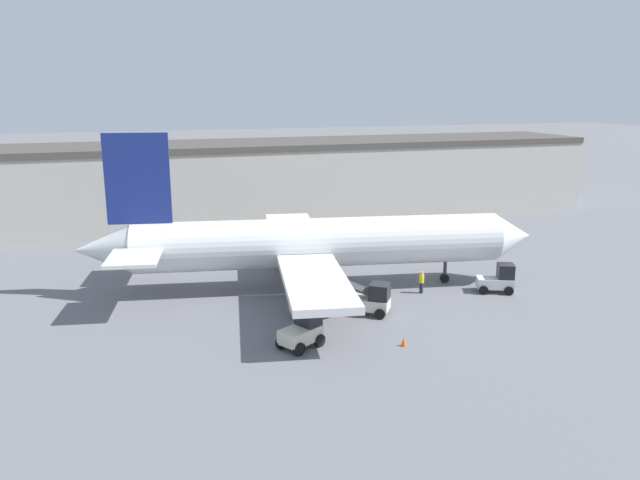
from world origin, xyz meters
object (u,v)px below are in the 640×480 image
object	(u,v)px
airplane	(308,244)
pushback_tug	(303,329)
safety_cone_near	(404,342)
ground_crew_worker	(422,281)
baggage_tug	(498,279)
belt_loader_truck	(371,299)

from	to	relation	value
airplane	pushback_tug	size ratio (longest dim) A/B	11.47
safety_cone_near	airplane	bearing A→B (deg)	100.00
airplane	safety_cone_near	size ratio (longest dim) A/B	64.46
ground_crew_worker	safety_cone_near	bearing A→B (deg)	74.87
baggage_tug	pushback_tug	world-z (taller)	pushback_tug
ground_crew_worker	safety_cone_near	size ratio (longest dim) A/B	3.13
belt_loader_truck	safety_cone_near	distance (m)	5.81
ground_crew_worker	pushback_tug	size ratio (longest dim) A/B	0.56
pushback_tug	safety_cone_near	bearing A→B (deg)	-47.39
airplane	ground_crew_worker	xyz separation A→B (m)	(7.90, -3.81, -2.66)
belt_loader_truck	pushback_tug	distance (m)	7.21
airplane	pushback_tug	world-z (taller)	airplane
belt_loader_truck	airplane	bearing A→B (deg)	145.09
baggage_tug	pushback_tug	distance (m)	18.00
airplane	baggage_tug	size ratio (longest dim) A/B	11.67
ground_crew_worker	pushback_tug	xyz separation A→B (m)	(-11.49, -6.94, 0.19)
airplane	belt_loader_truck	distance (m)	7.71
airplane	safety_cone_near	xyz separation A→B (m)	(2.22, -12.61, -3.30)
baggage_tug	pushback_tug	size ratio (longest dim) A/B	0.98
belt_loader_truck	safety_cone_near	size ratio (longest dim) A/B	6.09
airplane	safety_cone_near	world-z (taller)	airplane
airplane	baggage_tug	xyz separation A→B (m)	(13.59, -5.42, -2.58)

